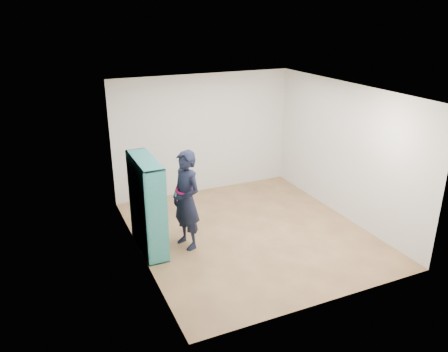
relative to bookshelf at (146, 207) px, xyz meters
name	(u,v)px	position (x,y,z in m)	size (l,w,h in m)	color
floor	(250,232)	(1.84, -0.23, -0.77)	(4.50, 4.50, 0.00)	brown
ceiling	(253,91)	(1.84, -0.23, 1.83)	(4.50, 4.50, 0.00)	white
wall_left	(138,183)	(-0.16, -0.23, 0.53)	(0.02, 4.50, 2.60)	silver
wall_right	(345,152)	(3.84, -0.23, 0.53)	(0.02, 4.50, 2.60)	silver
wall_back	(204,134)	(1.84, 2.02, 0.53)	(4.00, 0.02, 2.60)	silver
wall_front	(332,219)	(1.84, -2.48, 0.53)	(4.00, 0.02, 2.60)	silver
bookshelf	(146,207)	(0.00, 0.00, 0.00)	(0.35, 1.20, 1.60)	teal
person	(186,200)	(0.64, -0.20, 0.09)	(0.57, 0.72, 1.72)	black
smartphone	(176,194)	(0.48, -0.15, 0.20)	(0.03, 0.09, 0.12)	silver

